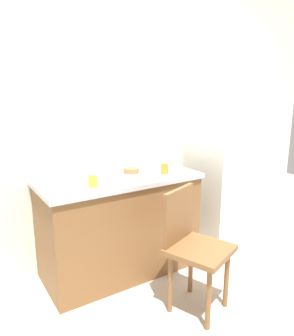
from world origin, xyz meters
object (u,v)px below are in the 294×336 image
Objects in this scene: refrigerator at (220,182)px; terracotta_bowl at (131,170)px; cup_orange at (165,169)px; cup_yellow at (93,181)px; chair at (193,244)px.

terracotta_bowl is (-1.06, 0.04, 0.26)m from refrigerator.
refrigerator is at bearing -2.27° from terracotta_bowl.
cup_orange is (-0.83, -0.14, 0.29)m from refrigerator.
chair is at bearing -47.92° from cup_yellow.
cup_orange is (0.17, 0.59, 0.41)m from chair.
chair is at bearing -106.19° from cup_orange.
cup_orange is at bearing 2.23° from cup_yellow.
terracotta_bowl is at bearing 177.73° from refrigerator.
refrigerator reaches higher than chair.
refrigerator is 9.14× the size of terracotta_bowl.
cup_yellow is (-0.51, 0.56, 0.41)m from chair.
refrigerator is 14.18× the size of cup_yellow.
refrigerator is at bearing 9.62° from cup_orange.
cup_orange is at bearing -38.97° from terracotta_bowl.
chair is 0.74m from cup_orange.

